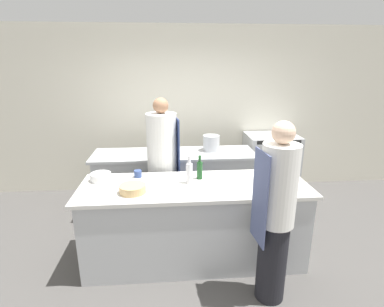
{
  "coord_description": "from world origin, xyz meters",
  "views": [
    {
      "loc": [
        -0.28,
        -3.02,
        2.22
      ],
      "look_at": [
        0.0,
        0.35,
        1.17
      ],
      "focal_mm": 28.0,
      "sensor_mm": 36.0,
      "label": 1
    }
  ],
  "objects": [
    {
      "name": "ground_plane",
      "position": [
        0.0,
        0.0,
        0.0
      ],
      "size": [
        16.0,
        16.0,
        0.0
      ],
      "primitive_type": "plane",
      "color": "#4C4947"
    },
    {
      "name": "wall_back",
      "position": [
        0.0,
        2.13,
        1.4
      ],
      "size": [
        8.0,
        0.06,
        2.8
      ],
      "color": "silver",
      "rests_on": "ground_plane"
    },
    {
      "name": "prep_counter",
      "position": [
        0.0,
        0.0,
        0.46
      ],
      "size": [
        2.5,
        0.84,
        0.92
      ],
      "color": "#B7BABC",
      "rests_on": "ground_plane"
    },
    {
      "name": "pass_counter",
      "position": [
        -0.19,
        1.21,
        0.46
      ],
      "size": [
        2.39,
        0.68,
        0.92
      ],
      "color": "#B7BABC",
      "rests_on": "ground_plane"
    },
    {
      "name": "oven_range",
      "position": [
        1.48,
        1.75,
        0.52
      ],
      "size": [
        0.85,
        0.66,
        1.03
      ],
      "color": "#B7BABC",
      "rests_on": "ground_plane"
    },
    {
      "name": "chef_at_prep_near",
      "position": [
        0.67,
        -0.68,
        0.89
      ],
      "size": [
        0.35,
        0.33,
        1.75
      ],
      "rotation": [
        0.0,
        0.0,
        1.67
      ],
      "color": "black",
      "rests_on": "ground_plane"
    },
    {
      "name": "chef_at_stove",
      "position": [
        -0.36,
        0.67,
        0.9
      ],
      "size": [
        0.41,
        0.4,
        1.8
      ],
      "rotation": [
        0.0,
        0.0,
        -1.45
      ],
      "color": "black",
      "rests_on": "ground_plane"
    },
    {
      "name": "bottle_olive_oil",
      "position": [
        1.02,
        0.21,
        1.01
      ],
      "size": [
        0.07,
        0.07,
        0.21
      ],
      "color": "#2D5175",
      "rests_on": "prep_counter"
    },
    {
      "name": "bottle_vinegar",
      "position": [
        0.07,
        0.17,
        1.04
      ],
      "size": [
        0.07,
        0.07,
        0.28
      ],
      "color": "#19471E",
      "rests_on": "prep_counter"
    },
    {
      "name": "bottle_wine",
      "position": [
        -0.05,
        0.06,
        1.05
      ],
      "size": [
        0.07,
        0.07,
        0.31
      ],
      "color": "silver",
      "rests_on": "prep_counter"
    },
    {
      "name": "bowl_mixing_large",
      "position": [
        -0.65,
        -0.15,
        0.97
      ],
      "size": [
        0.27,
        0.27,
        0.08
      ],
      "color": "tan",
      "rests_on": "prep_counter"
    },
    {
      "name": "bowl_prep_small",
      "position": [
        -1.05,
        0.21,
        0.97
      ],
      "size": [
        0.23,
        0.23,
        0.09
      ],
      "color": "white",
      "rests_on": "prep_counter"
    },
    {
      "name": "cup",
      "position": [
        -0.64,
        0.28,
        0.97
      ],
      "size": [
        0.09,
        0.09,
        0.08
      ],
      "color": "#33477F",
      "rests_on": "prep_counter"
    },
    {
      "name": "stockpot",
      "position": [
        0.37,
        1.29,
        1.04
      ],
      "size": [
        0.25,
        0.25,
        0.23
      ],
      "color": "#B7BABC",
      "rests_on": "pass_counter"
    }
  ]
}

